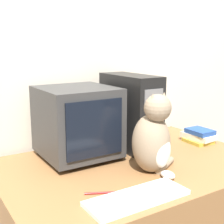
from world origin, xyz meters
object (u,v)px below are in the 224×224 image
computer_tower (130,112)px  book_stack (199,136)px  keyboard (137,198)px  pen (102,193)px  crt_monitor (77,122)px  cat (153,139)px

computer_tower → book_stack: computer_tower is taller
keyboard → book_stack: (0.79, 0.41, 0.03)m
pen → crt_monitor: bearing=76.5°
crt_monitor → pen: 0.50m
crt_monitor → keyboard: size_ratio=0.95×
keyboard → book_stack: size_ratio=2.06×
keyboard → book_stack: 0.89m
computer_tower → book_stack: (0.44, -0.15, -0.18)m
crt_monitor → computer_tower: computer_tower is taller
cat → pen: (-0.33, -0.07, -0.16)m
book_stack → pen: 0.93m
book_stack → pen: book_stack is taller
book_stack → pen: bearing=-161.9°
crt_monitor → pen: crt_monitor is taller
cat → book_stack: size_ratio=1.89×
cat → keyboard: bearing=-146.5°
keyboard → pen: keyboard is taller
computer_tower → book_stack: size_ratio=2.11×
computer_tower → keyboard: (-0.35, -0.56, -0.21)m
crt_monitor → computer_tower: 0.34m
keyboard → pen: size_ratio=3.19×
computer_tower → crt_monitor: bearing=178.0°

